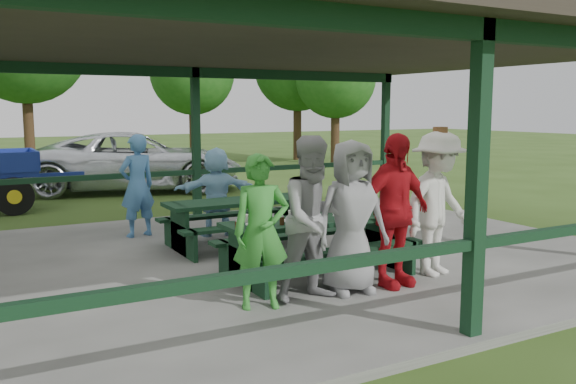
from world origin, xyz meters
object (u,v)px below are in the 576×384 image
picnic_table_far (240,217)px  spectator_grey (307,188)px  contestant_white_fedora (438,204)px  contestant_red (394,210)px  spectator_lblue (216,191)px  picnic_table_near (316,239)px  spectator_blue (137,186)px  contestant_green (261,232)px  contestant_grey_left (315,219)px  pickup_truck (135,161)px  contestant_grey_mid (352,217)px

picnic_table_far → spectator_grey: bearing=24.3°
picnic_table_far → contestant_white_fedora: 3.24m
contestant_red → spectator_lblue: bearing=95.4°
picnic_table_near → spectator_blue: bearing=112.1°
picnic_table_near → spectator_blue: (-1.43, 3.54, 0.41)m
picnic_table_far → contestant_green: 3.10m
picnic_table_near → contestant_white_fedora: bearing=-29.9°
contestant_grey_left → spectator_lblue: size_ratio=1.23×
contestant_red → contestant_white_fedora: contestant_white_fedora is taller
picnic_table_far → spectator_grey: spectator_grey is taller
contestant_white_fedora → spectator_blue: contestant_white_fedora is taller
pickup_truck → picnic_table_near: bearing=-164.5°
picnic_table_near → contestant_white_fedora: (1.37, -0.79, 0.48)m
contestant_grey_mid → spectator_grey: 3.97m
picnic_table_far → contestant_grey_mid: bearing=-87.1°
contestant_green → contestant_white_fedora: (2.63, 0.10, 0.10)m
picnic_table_near → contestant_red: size_ratio=1.33×
spectator_blue → picnic_table_near: bearing=98.9°
contestant_red → spectator_blue: bearing=108.3°
picnic_table_far → contestant_grey_left: contestant_grey_left is taller
contestant_grey_left → contestant_grey_mid: bearing=3.9°
spectator_grey → pickup_truck: size_ratio=0.25×
spectator_blue → spectator_lblue: bearing=141.9°
contestant_green → contestant_red: (1.80, -0.04, 0.09)m
picnic_table_far → contestant_red: (0.75, -2.93, 0.48)m
contestant_green → picnic_table_near: bearing=52.2°
spectator_grey → contestant_white_fedora: bearing=86.3°
spectator_lblue → pickup_truck: (0.47, 7.16, -0.04)m
contestant_green → spectator_grey: contestant_green is taller
picnic_table_near → contestant_grey_left: contestant_grey_left is taller
picnic_table_near → spectator_grey: 3.15m
picnic_table_near → picnic_table_far: size_ratio=1.07×
picnic_table_far → spectator_lblue: spectator_lblue is taller
contestant_green → contestant_grey_left: (0.67, -0.04, 0.09)m
contestant_white_fedora → spectator_grey: 3.56m
contestant_grey_mid → spectator_grey: bearing=74.7°
pickup_truck → picnic_table_far: bearing=-166.3°
contestant_green → contestant_grey_left: 0.67m
contestant_red → contestant_green: bearing=173.2°
contestant_green → contestant_red: contestant_red is taller
picnic_table_near → contestant_white_fedora: contestant_white_fedora is taller
contestant_white_fedora → pickup_truck: size_ratio=0.33×
contestant_white_fedora → pickup_truck: 10.98m
contestant_grey_left → spectator_grey: contestant_grey_left is taller
spectator_lblue → spectator_grey: bearing=-179.8°
contestant_green → picnic_table_far: bearing=86.9°
pickup_truck → spectator_blue: bearing=-177.5°
picnic_table_near → spectator_grey: size_ratio=1.68×
picnic_table_near → contestant_green: (-1.25, -0.89, 0.38)m
contestant_white_fedora → spectator_grey: (0.11, 3.55, -0.20)m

